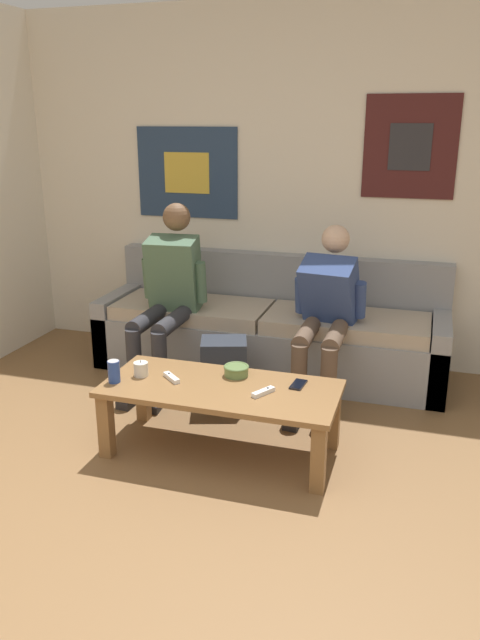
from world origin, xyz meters
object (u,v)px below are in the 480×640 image
Objects in this scene: backpack at (224,375)px; game_controller_near_left at (263,392)px; pillar_candle at (141,369)px; drink_can_blue at (114,371)px; person_seated_teen at (326,309)px; game_controller_near_right at (172,378)px; person_seated_adult at (168,290)px; couch at (270,333)px; coffee_table at (221,397)px; cell_phone at (298,384)px; ceramic_bowl at (236,370)px.

backpack is 3.11× the size of game_controller_near_left.
drink_can_blue is at bearing -130.16° from pillar_candle.
person_seated_teen is 1.15m from game_controller_near_right.
drink_can_blue is (0.10, -0.98, -0.19)m from person_seated_adult.
couch is 0.70m from backpack.
coffee_table is at bearing -114.69° from person_seated_teen.
game_controller_near_left is at bearing -44.28° from person_seated_adult.
person_seated_adult reaches higher than couch.
coffee_table is 9.75× the size of game_controller_near_right.
backpack reaches higher than cell_phone.
cell_phone is (0.40, 0.13, 0.07)m from coffee_table.
person_seated_adult is 2.76× the size of backpack.
couch is 0.82m from person_seated_adult.
ceramic_bowl is 1.01× the size of game_controller_near_left.
couch reaches higher than drink_can_blue.
pillar_candle is 0.74× the size of drink_can_blue.
backpack is (-0.17, 0.56, -0.12)m from coffee_table.
person_seated_teen is 0.96m from game_controller_near_left.
ceramic_bowl is (-0.37, -0.73, -0.17)m from person_seated_teen.
person_seated_teen is 0.78m from backpack.
person_seated_adult is 1.31m from cell_phone.
person_seated_adult is 1.10× the size of person_seated_teen.
game_controller_near_right is (-0.70, -0.89, -0.20)m from person_seated_teen.
game_controller_near_left is at bearing -2.82° from pillar_candle.
backpack is 3.55× the size of drink_can_blue.
game_controller_near_right is (-0.29, 0.00, 0.08)m from coffee_table.
person_seated_teen is at bearing 45.34° from pillar_candle.
person_seated_adult reaches higher than person_seated_teen.
game_controller_near_right reaches higher than coffee_table.
cell_phone is at bearing 47.40° from game_controller_near_left.
game_controller_near_right is (-0.32, -0.16, -0.02)m from ceramic_bowl.
ceramic_bowl reaches higher than coffee_table.
couch is 1.21m from cell_phone.
couch is 1.28m from game_controller_near_right.
person_seated_adult is 8.52× the size of ceramic_bowl.
backpack is at bearing 117.42° from ceramic_bowl.
ceramic_bowl is at bearing 25.95° from game_controller_near_right.
couch is 17.57× the size of cell_phone.
coffee_table is 0.48m from pillar_candle.
person_seated_adult reaches higher than coffee_table.
drink_can_blue is (-0.57, -0.12, 0.13)m from coffee_table.
couch is at bearing 69.08° from drink_can_blue.
coffee_table is 1.15× the size of person_seated_teen.
couch is at bearing 102.96° from game_controller_near_left.
person_seated_teen is (0.46, -0.36, 0.32)m from couch.
person_seated_teen reaches higher than cell_phone.
coffee_table is 0.60m from backpack.
couch is 17.40× the size of ceramic_bowl.
person_seated_adult is (-0.67, 0.86, 0.32)m from coffee_table.
person_seated_teen is 7.72× the size of ceramic_bowl.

